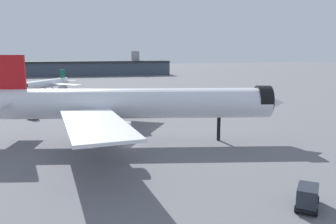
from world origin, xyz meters
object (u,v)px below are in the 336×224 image
Objects in this scene: airliner_near_gate at (128,104)px; traffic_cone_near_nose at (204,111)px; service_truck_front at (308,195)px; airliner_far_taxiway at (46,84)px; baggage_tug_wing at (33,116)px.

airliner_near_gate reaches higher than traffic_cone_near_nose.
service_truck_front is at bearing -53.36° from airliner_near_gate.
service_truck_front is 7.44× the size of traffic_cone_near_nose.
traffic_cone_near_nose is at bearing 30.47° from service_truck_front.
traffic_cone_near_nose is (30.77, 25.48, -7.67)m from airliner_near_gate.
airliner_far_taxiway is at bearing 116.94° from airliner_near_gate.
airliner_near_gate is at bearing 44.11° from airliner_far_taxiway.
service_truck_front is at bearing -13.92° from baggage_tug_wing.
airliner_near_gate is 40.68m from traffic_cone_near_nose.
airliner_far_taxiway is 135.61m from service_truck_front.
traffic_cone_near_nose is (50.15, -7.29, -0.60)m from baggage_tug_wing.
airliner_near_gate reaches higher than airliner_far_taxiway.
baggage_tug_wing is at bearing 70.53° from service_truck_front.
baggage_tug_wing is (-32.09, 71.17, -0.62)m from service_truck_front.
airliner_far_taxiway is at bearing 123.17° from traffic_cone_near_nose.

